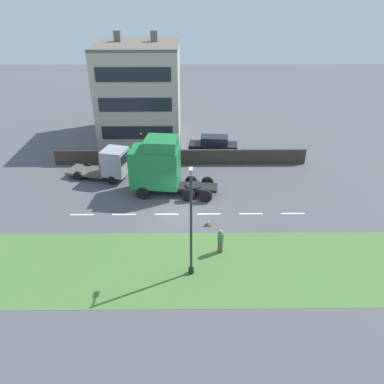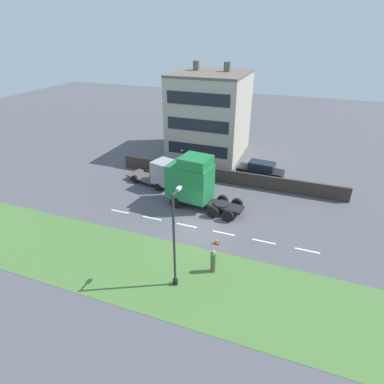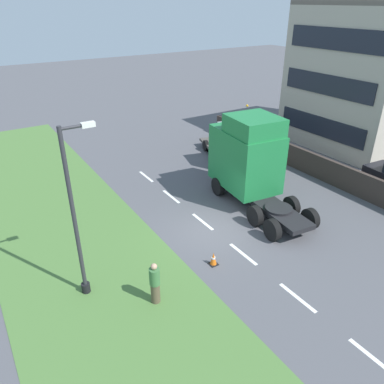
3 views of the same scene
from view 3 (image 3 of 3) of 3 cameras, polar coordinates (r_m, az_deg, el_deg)
The scene contains 10 objects.
ground_plane at distance 18.31m, azimuth 3.21°, elevation -5.79°, with size 120.00×120.00×0.00m, color #515156.
grass_verge at distance 16.19m, azimuth -14.77°, elevation -11.84°, with size 7.00×44.00×0.01m.
lane_markings at distance 17.85m, azimuth 4.52°, elevation -6.81°, with size 0.16×17.80×0.00m.
boundary_wall at distance 23.79m, azimuth 21.24°, elevation 2.47°, with size 0.25×24.00×1.46m.
building_block at distance 31.53m, azimuth 25.46°, elevation 15.69°, with size 9.27×8.48×11.04m.
lorry_cab at distance 20.23m, azimuth 8.57°, elevation 4.99°, with size 3.24×7.17×4.94m.
flatbed_truck at distance 25.18m, azimuth 6.37°, elevation 7.47°, with size 3.40×5.85×2.87m.
lamp_post at distance 13.65m, azimuth -17.03°, elevation -4.76°, with size 1.28×0.33×6.57m.
pedestrian at distance 13.97m, azimuth -5.67°, elevation -13.72°, with size 0.39×0.39×1.74m.
traffic_cone_lead at distance 15.99m, azimuth 3.28°, elevation -10.13°, with size 0.36×0.36×0.58m.
Camera 3 is at (-9.09, -12.36, 10.00)m, focal length 35.00 mm.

